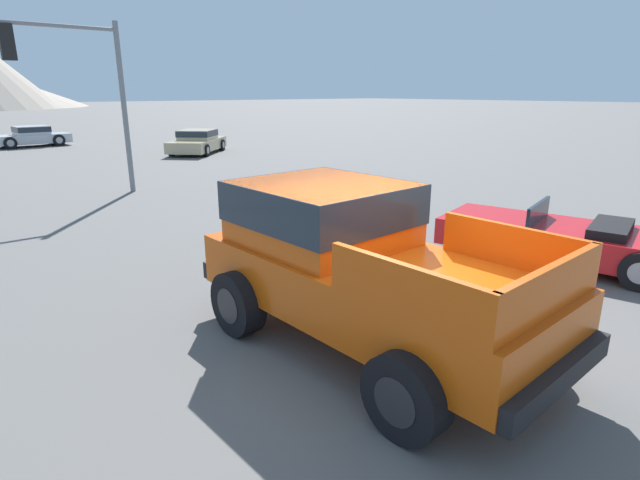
# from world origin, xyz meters

# --- Properties ---
(ground_plane) EXTENTS (320.00, 320.00, 0.00)m
(ground_plane) POSITION_xyz_m (0.00, 0.00, 0.00)
(ground_plane) COLOR #5B5956
(orange_pickup_truck) EXTENTS (2.58, 4.86, 1.97)m
(orange_pickup_truck) POSITION_xyz_m (-0.11, 0.50, 1.11)
(orange_pickup_truck) COLOR #CC4C0C
(orange_pickup_truck) RESTS_ON ground_plane
(red_convertible_car) EXTENTS (2.80, 4.66, 1.08)m
(red_convertible_car) POSITION_xyz_m (5.05, 0.22, 0.43)
(red_convertible_car) COLOR red
(red_convertible_car) RESTS_ON ground_plane
(parked_car_silver) EXTENTS (4.16, 2.08, 1.16)m
(parked_car_silver) POSITION_xyz_m (1.46, 29.64, 0.60)
(parked_car_silver) COLOR #B7BABF
(parked_car_silver) RESTS_ON ground_plane
(parked_car_tan) EXTENTS (4.29, 4.26, 1.19)m
(parked_car_tan) POSITION_xyz_m (7.50, 20.51, 0.60)
(parked_car_tan) COLOR tan
(parked_car_tan) RESTS_ON ground_plane
(traffic_light_main) EXTENTS (3.33, 0.38, 5.09)m
(traffic_light_main) POSITION_xyz_m (-0.13, 12.30, 3.56)
(traffic_light_main) COLOR slate
(traffic_light_main) RESTS_ON ground_plane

